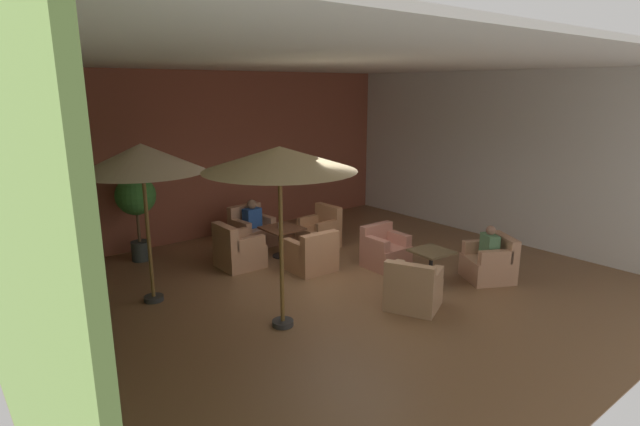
{
  "coord_description": "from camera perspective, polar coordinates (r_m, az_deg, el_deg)",
  "views": [
    {
      "loc": [
        -5.39,
        -6.21,
        3.46
      ],
      "look_at": [
        0.0,
        0.44,
        1.3
      ],
      "focal_mm": 28.23,
      "sensor_mm": 36.0,
      "label": 1
    }
  ],
  "objects": [
    {
      "name": "patio_umbrella_tall_red",
      "position": [
        6.94,
        -4.6,
        6.01
      ],
      "size": [
        2.15,
        2.15,
        2.67
      ],
      "color": "#2D2D2D",
      "rests_on": "ground_plane"
    },
    {
      "name": "cafe_table_front_left",
      "position": [
        10.47,
        -4.32,
        -2.41
      ],
      "size": [
        0.75,
        0.75,
        0.63
      ],
      "color": "black",
      "rests_on": "ground_plane"
    },
    {
      "name": "potted_tree_mid_left",
      "position": [
        10.66,
        -20.12,
        1.28
      ],
      "size": [
        0.79,
        0.79,
        1.75
      ],
      "color": "#333937",
      "rests_on": "ground_plane"
    },
    {
      "name": "armchair_front_left_south",
      "position": [
        11.13,
        0.03,
        -2.19
      ],
      "size": [
        0.75,
        0.76,
        0.9
      ],
      "color": "#B87E53",
      "rests_on": "ground_plane"
    },
    {
      "name": "armchair_front_right_north",
      "position": [
        9.98,
        7.35,
        -4.31
      ],
      "size": [
        0.77,
        0.72,
        0.82
      ],
      "color": "#B97661",
      "rests_on": "ground_plane"
    },
    {
      "name": "wall_right_plain",
      "position": [
        12.18,
        19.99,
        5.99
      ],
      "size": [
        0.08,
        8.89,
        3.81
      ],
      "primitive_type": "cube",
      "color": "silver",
      "rests_on": "ground_plane"
    },
    {
      "name": "armchair_front_left_west",
      "position": [
        11.29,
        -7.78,
        -2.09
      ],
      "size": [
        0.89,
        0.82,
        0.89
      ],
      "color": "tan",
      "rests_on": "ground_plane"
    },
    {
      "name": "ceiling_slab",
      "position": [
        8.23,
        2.04,
        16.81
      ],
      "size": [
        10.02,
        8.89,
        0.06
      ],
      "primitive_type": "cube",
      "color": "silver",
      "rests_on": "wall_back_brick"
    },
    {
      "name": "patio_umbrella_center_beige",
      "position": [
        8.3,
        -19.56,
        5.79
      ],
      "size": [
        1.94,
        1.94,
        2.61
      ],
      "color": "#2D2D2D",
      "rests_on": "ground_plane"
    },
    {
      "name": "armchair_front_right_south",
      "position": [
        9.76,
        18.72,
        -5.42
      ],
      "size": [
        1.05,
        1.05,
        0.82
      ],
      "color": "tan",
      "rests_on": "ground_plane"
    },
    {
      "name": "potted_tree_left_corner",
      "position": [
        10.63,
        -27.05,
        0.39
      ],
      "size": [
        0.59,
        0.59,
        1.69
      ],
      "color": "silver",
      "rests_on": "ground_plane"
    },
    {
      "name": "armchair_front_right_east",
      "position": [
        8.23,
        10.5,
        -8.55
      ],
      "size": [
        1.0,
        1.02,
        0.82
      ],
      "color": "tan",
      "rests_on": "ground_plane"
    },
    {
      "name": "cafe_table_front_right",
      "position": [
        9.22,
        12.48,
        -5.13
      ],
      "size": [
        0.7,
        0.7,
        0.63
      ],
      "color": "black",
      "rests_on": "ground_plane"
    },
    {
      "name": "armchair_front_left_north",
      "position": [
        9.99,
        -9.28,
        -4.28
      ],
      "size": [
        0.81,
        0.78,
        0.9
      ],
      "color": "#AE7B5A",
      "rests_on": "ground_plane"
    },
    {
      "name": "wall_back_brick",
      "position": [
        12.0,
        -12.06,
        6.41
      ],
      "size": [
        10.02,
        0.08,
        3.81
      ],
      "primitive_type": "cube",
      "color": "brown",
      "rests_on": "ground_plane"
    },
    {
      "name": "ground_plane",
      "position": [
        8.92,
        1.82,
        -8.72
      ],
      "size": [
        10.02,
        8.89,
        0.02
      ],
      "primitive_type": "cube",
      "color": "brown"
    },
    {
      "name": "patron_by_window",
      "position": [
        11.15,
        -7.7,
        -0.25
      ],
      "size": [
        0.4,
        0.27,
        0.63
      ],
      "color": "#264C95",
      "rests_on": "ground_plane"
    },
    {
      "name": "patron_blue_shirt",
      "position": [
        9.63,
        18.68,
        -3.37
      ],
      "size": [
        0.36,
        0.42,
        0.61
      ],
      "color": "#537E53",
      "rests_on": "ground_plane"
    },
    {
      "name": "iced_drink_cup",
      "position": [
        10.37,
        -4.53,
        -1.43
      ],
      "size": [
        0.08,
        0.08,
        0.11
      ],
      "primitive_type": "cylinder",
      "color": "white",
      "rests_on": "cafe_table_front_left"
    },
    {
      "name": "armchair_front_left_east",
      "position": [
        9.7,
        -0.96,
        -4.81
      ],
      "size": [
        0.83,
        0.82,
        0.81
      ],
      "color": "tan",
      "rests_on": "ground_plane"
    }
  ]
}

